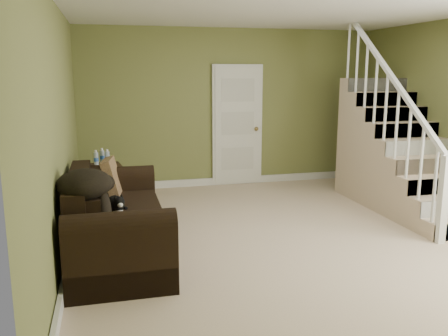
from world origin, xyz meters
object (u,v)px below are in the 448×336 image
side_table (104,186)px  banana (129,219)px  sofa (113,224)px  cat (116,204)px

side_table → banana: (0.25, -2.24, 0.19)m
sofa → banana: bearing=-70.1°
banana → side_table: bearing=79.2°
side_table → cat: (0.14, -1.88, 0.25)m
side_table → banana: bearing=-83.7°
sofa → banana: (0.15, -0.40, 0.17)m
sofa → cat: 0.23m
sofa → banana: sofa is taller
sofa → cat: (0.03, -0.04, 0.23)m
cat → side_table: bearing=82.0°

